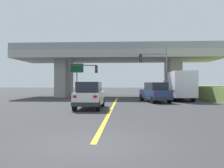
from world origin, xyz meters
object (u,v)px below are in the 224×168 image
suv_crossing (155,92)px  traffic_signal_nearside (158,67)px  highway_sign (77,71)px  suv_lead (90,95)px  traffic_signal_farside (80,74)px  box_truck (179,86)px

suv_crossing → traffic_signal_nearside: (0.80, 3.92, 2.88)m
traffic_signal_nearside → highway_sign: 11.18m
suv_lead → suv_crossing: size_ratio=0.87×
suv_lead → traffic_signal_nearside: traffic_signal_nearside is taller
traffic_signal_farside → highway_sign: size_ratio=1.04×
traffic_signal_nearside → traffic_signal_farside: traffic_signal_nearside is taller
traffic_signal_farside → highway_sign: (-0.98, 2.84, 0.47)m
suv_crossing → box_truck: 4.26m
box_truck → highway_sign: size_ratio=1.48×
suv_lead → suv_crossing: bearing=48.8°
box_truck → traffic_signal_farside: bearing=170.2°
box_truck → highway_sign: (-12.78, 4.88, 1.94)m
traffic_signal_farside → suv_crossing: bearing=-29.4°
box_truck → highway_sign: bearing=159.1°
suv_lead → traffic_signal_farside: traffic_signal_farside is taller
suv_lead → traffic_signal_farside: 12.03m
traffic_signal_nearside → traffic_signal_farside: size_ratio=1.22×
suv_lead → highway_sign: (-3.96, 14.30, 2.61)m
highway_sign → traffic_signal_farside: bearing=-71.0°
suv_lead → highway_sign: bearing=105.5°
traffic_signal_farside → highway_sign: traffic_signal_farside is taller
traffic_signal_nearside → suv_crossing: bearing=-101.5°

